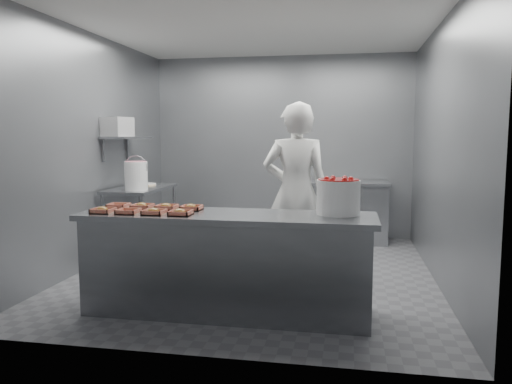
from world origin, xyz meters
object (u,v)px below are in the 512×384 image
at_px(tray_0, 103,210).
at_px(strawberry_tub, 338,196).
at_px(tray_4, 119,206).
at_px(tray_5, 142,206).
at_px(prep_table, 141,210).
at_px(appliance, 117,127).
at_px(worker, 296,193).
at_px(tray_7, 191,207).
at_px(back_counter, 338,211).
at_px(tray_3, 180,212).
at_px(tray_6, 167,207).
at_px(tray_2, 154,212).
at_px(glaze_bucket, 136,175).
at_px(tray_1, 128,211).
at_px(service_counter, 227,263).

relative_size(tray_0, strawberry_tub, 0.50).
xyz_separation_m(tray_4, tray_5, (0.24, -0.00, 0.00)).
bearing_deg(prep_table, appliance, -122.20).
bearing_deg(tray_0, worker, 38.72).
bearing_deg(strawberry_tub, tray_0, -172.02).
relative_size(tray_7, strawberry_tub, 0.50).
relative_size(tray_4, strawberry_tub, 0.50).
height_order(back_counter, appliance, appliance).
relative_size(tray_3, tray_7, 1.00).
xyz_separation_m(tray_6, worker, (1.10, 0.96, 0.04)).
xyz_separation_m(tray_2, appliance, (-1.21, 1.83, 0.76)).
relative_size(prep_table, glaze_bucket, 2.76).
xyz_separation_m(back_counter, tray_1, (-1.75, -3.40, 0.47)).
bearing_deg(tray_6, service_counter, -14.04).
bearing_deg(tray_1, tray_2, -0.00).
relative_size(tray_4, tray_7, 1.00).
relative_size(tray_7, worker, 0.10).
xyz_separation_m(back_counter, tray_4, (-1.99, -3.10, 0.47)).
bearing_deg(glaze_bucket, tray_3, -56.06).
bearing_deg(prep_table, tray_1, -69.13).
bearing_deg(tray_1, tray_4, 128.14).
xyz_separation_m(service_counter, tray_4, (-1.09, 0.15, 0.47)).
distance_m(tray_7, appliance, 2.24).
relative_size(service_counter, appliance, 8.03).
bearing_deg(tray_7, worker, 48.16).
relative_size(tray_0, tray_1, 1.00).
relative_size(tray_3, strawberry_tub, 0.50).
bearing_deg(tray_7, prep_table, 125.43).
bearing_deg(back_counter, tray_4, -122.70).
bearing_deg(tray_2, glaze_bucket, 118.19).
bearing_deg(back_counter, service_counter, -105.48).
bearing_deg(tray_1, worker, 43.45).
bearing_deg(tray_5, appliance, 122.39).
distance_m(tray_4, tray_7, 0.72).
bearing_deg(tray_3, tray_6, 128.14).
xyz_separation_m(tray_6, appliance, (-1.21, 1.53, 0.76)).
relative_size(tray_3, appliance, 0.58).
height_order(tray_0, tray_5, same).
height_order(prep_table, tray_0, tray_0).
bearing_deg(tray_3, tray_1, 180.00).
distance_m(tray_5, worker, 1.65).
height_order(tray_1, tray_5, tray_5).
height_order(tray_7, strawberry_tub, strawberry_tub).
xyz_separation_m(prep_table, glaze_bucket, (0.10, -0.35, 0.50)).
bearing_deg(glaze_bucket, tray_2, -61.81).
height_order(back_counter, tray_6, tray_6).
distance_m(prep_table, tray_7, 2.23).
distance_m(back_counter, tray_2, 3.75).
height_order(worker, glaze_bucket, worker).
relative_size(tray_5, worker, 0.10).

